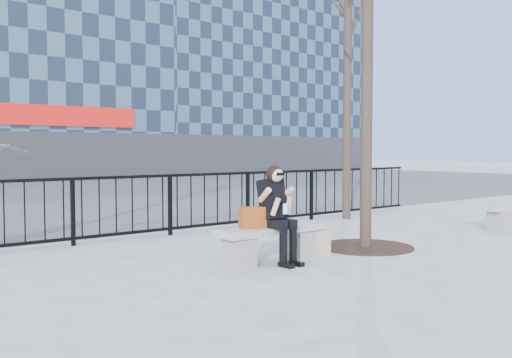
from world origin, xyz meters
TOP-DOWN VIEW (x-y plane):
  - ground at (0.00, 0.00)m, footprint 120.00×120.00m
  - railing at (0.00, 3.00)m, footprint 14.00×0.06m
  - building_right at (20.00, 27.00)m, footprint 16.20×10.20m
  - tree_grate at (1.90, -0.10)m, footprint 1.50×1.50m
  - bench_main at (0.00, 0.00)m, footprint 1.65×0.46m
  - seated_woman at (0.00, -0.16)m, footprint 0.50×0.64m
  - handbag at (-0.30, 0.02)m, footprint 0.38×0.25m
  - shopping_bag at (0.79, -0.13)m, footprint 0.42×0.20m

SIDE VIEW (x-z plane):
  - ground at x=0.00m, z-range 0.00..0.00m
  - tree_grate at x=1.90m, z-range 0.00..0.02m
  - shopping_bag at x=0.79m, z-range 0.00..0.38m
  - bench_main at x=0.00m, z-range 0.06..0.55m
  - railing at x=0.00m, z-range 0.00..1.11m
  - handbag at x=-0.30m, z-range 0.49..0.78m
  - seated_woman at x=0.00m, z-range 0.00..1.34m
  - building_right at x=20.00m, z-range 0.00..20.60m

